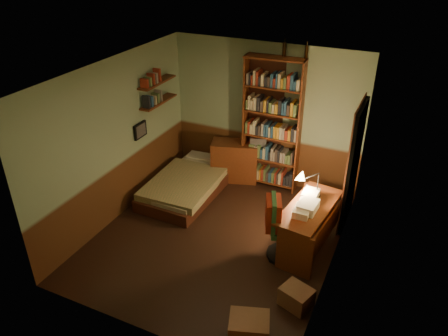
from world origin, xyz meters
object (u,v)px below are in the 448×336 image
at_px(desk_lamp, 319,176).
at_px(cardboard_box_a, 249,330).
at_px(mini_stereo, 258,140).
at_px(office_chair, 286,230).
at_px(dresser, 235,161).
at_px(cardboard_box_b, 296,297).
at_px(bed, 188,178).
at_px(bookshelf, 272,125).
at_px(desk, 307,227).

distance_m(desk_lamp, cardboard_box_a, 2.45).
xyz_separation_m(mini_stereo, office_chair, (1.16, -1.89, -0.37)).
bearing_deg(mini_stereo, dresser, -179.43).
bearing_deg(cardboard_box_b, bed, 144.67).
bearing_deg(bookshelf, bed, -148.28).
distance_m(mini_stereo, cardboard_box_b, 3.25).
xyz_separation_m(dresser, desk_lamp, (1.81, -1.10, 0.68)).
height_order(mini_stereo, cardboard_box_b, mini_stereo).
relative_size(dresser, mini_stereo, 2.96).
xyz_separation_m(bookshelf, cardboard_box_a, (1.00, -3.46, -1.03)).
distance_m(bed, dresser, 0.98).
bearing_deg(bookshelf, dresser, -176.65).
distance_m(desk_lamp, office_chair, 0.92).
bearing_deg(desk, bookshelf, 134.05).
bearing_deg(office_chair, bed, 134.25).
xyz_separation_m(dresser, mini_stereo, (0.41, 0.12, 0.46)).
height_order(bed, cardboard_box_b, bed).
bearing_deg(bed, cardboard_box_b, -34.26).
distance_m(bed, desk_lamp, 2.51).
relative_size(office_chair, cardboard_box_b, 2.52).
distance_m(bookshelf, cardboard_box_a, 3.74).
height_order(bed, office_chair, office_chair).
height_order(desk, desk_lamp, desk_lamp).
height_order(dresser, cardboard_box_b, dresser).
height_order(desk_lamp, cardboard_box_b, desk_lamp).
bearing_deg(desk, cardboard_box_a, -86.87).
height_order(dresser, cardboard_box_a, dresser).
relative_size(bed, mini_stereo, 6.67).
height_order(bookshelf, desk, bookshelf).
bearing_deg(dresser, bed, -142.44).
distance_m(mini_stereo, cardboard_box_a, 3.78).
distance_m(dresser, cardboard_box_b, 3.30).
bearing_deg(bed, office_chair, -23.40).
distance_m(bookshelf, office_chair, 2.19).
relative_size(desk, cardboard_box_a, 2.94).
bearing_deg(cardboard_box_a, bookshelf, 106.09).
xyz_separation_m(bed, office_chair, (2.14, -0.97, 0.19)).
distance_m(desk, desk_lamp, 0.77).
bearing_deg(cardboard_box_a, dresser, 116.21).
distance_m(mini_stereo, desk, 2.12).
bearing_deg(bed, bookshelf, 36.75).
distance_m(desk, office_chair, 0.43).
height_order(dresser, office_chair, office_chair).
bearing_deg(office_chair, cardboard_box_a, -108.17).
bearing_deg(cardboard_box_b, bookshelf, 116.41).
bearing_deg(office_chair, dresser, 110.41).
height_order(desk_lamp, cardboard_box_a, desk_lamp).
bearing_deg(desk, bed, 172.35).
bearing_deg(dresser, bookshelf, -9.88).
bearing_deg(cardboard_box_a, desk, 86.17).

